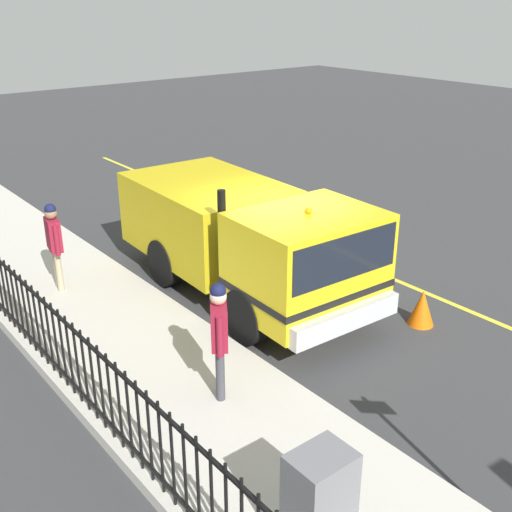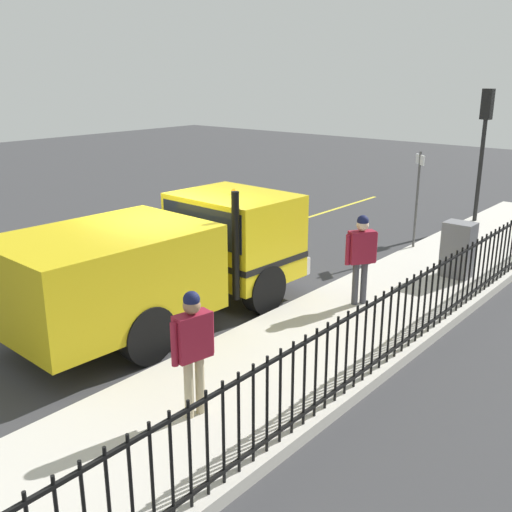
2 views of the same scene
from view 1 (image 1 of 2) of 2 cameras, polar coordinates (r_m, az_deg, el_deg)
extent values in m
plane|color=#38383A|center=(12.21, 1.94, -3.55)|extent=(60.14, 60.14, 0.00)
cube|color=beige|center=(10.59, -11.72, -7.94)|extent=(2.78, 27.33, 0.18)
cube|color=yellow|center=(13.70, 9.38, -0.79)|extent=(0.12, 24.60, 0.01)
cube|color=yellow|center=(10.45, 4.64, -0.44)|extent=(2.39, 1.91, 1.66)
cube|color=black|center=(10.31, 4.70, 1.42)|extent=(2.21, 1.94, 0.73)
cube|color=gold|center=(12.78, -4.35, 3.57)|extent=(2.46, 3.49, 1.48)
cube|color=silver|center=(10.09, 8.18, -5.76)|extent=(2.21, 0.29, 0.36)
cube|color=black|center=(10.59, 4.58, -2.25)|extent=(2.42, 1.93, 0.12)
cylinder|color=black|center=(11.61, 7.54, -2.57)|extent=(0.34, 0.97, 0.96)
cylinder|color=black|center=(10.41, -0.85, -5.49)|extent=(0.34, 0.97, 0.96)
cylinder|color=black|center=(13.58, -0.55, 1.47)|extent=(0.34, 0.97, 0.96)
cylinder|color=black|center=(12.57, -8.26, -0.58)|extent=(0.34, 0.97, 0.96)
sphere|color=orange|center=(10.13, 4.80, 4.13)|extent=(0.12, 0.12, 0.12)
cylinder|color=black|center=(10.56, -3.07, 0.84)|extent=(0.14, 0.14, 1.99)
cube|color=maroon|center=(8.46, -3.39, -6.26)|extent=(0.46, 0.53, 0.62)
sphere|color=beige|center=(8.27, -3.46, -3.70)|extent=(0.23, 0.23, 0.23)
sphere|color=#14193F|center=(8.23, -3.48, -3.20)|extent=(0.22, 0.22, 0.22)
cylinder|color=#3F3F47|center=(8.76, -3.27, -10.66)|extent=(0.12, 0.12, 0.83)
cylinder|color=#3F3F47|center=(8.91, -3.31, -10.04)|extent=(0.12, 0.12, 0.83)
cylinder|color=maroon|center=(8.24, -3.33, -7.37)|extent=(0.09, 0.09, 0.58)
cylinder|color=maroon|center=(8.72, -3.45, -5.56)|extent=(0.09, 0.09, 0.58)
cube|color=maroon|center=(12.21, -17.95, 1.88)|extent=(0.30, 0.51, 0.60)
sphere|color=#997051|center=(12.08, -18.18, 3.70)|extent=(0.22, 0.22, 0.22)
sphere|color=#14193F|center=(12.06, -18.23, 4.06)|extent=(0.21, 0.21, 0.21)
cylinder|color=tan|center=(12.39, -17.48, -1.29)|extent=(0.12, 0.12, 0.81)
cylinder|color=tan|center=(12.55, -17.64, -1.01)|extent=(0.12, 0.12, 0.81)
cylinder|color=maroon|center=(11.97, -17.67, 1.34)|extent=(0.09, 0.09, 0.57)
cylinder|color=maroon|center=(12.47, -18.18, 2.13)|extent=(0.09, 0.09, 0.57)
cylinder|color=black|center=(11.64, -22.28, -2.41)|extent=(0.04, 0.04, 1.23)
cylinder|color=black|center=(11.43, -21.91, -2.83)|extent=(0.04, 0.04, 1.23)
cylinder|color=black|center=(11.21, -21.52, -3.26)|extent=(0.04, 0.04, 1.23)
cylinder|color=black|center=(11.00, -21.11, -3.71)|extent=(0.04, 0.04, 1.23)
cylinder|color=black|center=(10.78, -20.69, -4.18)|extent=(0.04, 0.04, 1.23)
cylinder|color=black|center=(10.57, -20.25, -4.66)|extent=(0.04, 0.04, 1.23)
cylinder|color=black|center=(10.36, -19.79, -5.17)|extent=(0.04, 0.04, 1.23)
cylinder|color=black|center=(10.15, -19.32, -5.70)|extent=(0.04, 0.04, 1.23)
cylinder|color=black|center=(9.94, -18.82, -6.24)|extent=(0.04, 0.04, 1.23)
cylinder|color=black|center=(9.74, -18.30, -6.81)|extent=(0.04, 0.04, 1.23)
cylinder|color=black|center=(9.53, -17.75, -7.41)|extent=(0.04, 0.04, 1.23)
cylinder|color=black|center=(9.33, -17.18, -8.03)|extent=(0.04, 0.04, 1.23)
cylinder|color=black|center=(9.13, -16.59, -8.67)|extent=(0.04, 0.04, 1.23)
cylinder|color=black|center=(8.93, -15.96, -9.34)|extent=(0.04, 0.04, 1.23)
cylinder|color=black|center=(8.74, -15.30, -10.05)|extent=(0.04, 0.04, 1.23)
cylinder|color=black|center=(8.55, -14.62, -10.78)|extent=(0.04, 0.04, 1.23)
cylinder|color=black|center=(8.36, -13.89, -11.54)|extent=(0.04, 0.04, 1.23)
cylinder|color=black|center=(8.17, -13.13, -12.34)|extent=(0.04, 0.04, 1.23)
cylinder|color=black|center=(7.99, -12.33, -13.18)|extent=(0.04, 0.04, 1.23)
cylinder|color=black|center=(7.80, -11.48, -14.05)|extent=(0.04, 0.04, 1.23)
cylinder|color=black|center=(7.63, -10.59, -14.95)|extent=(0.04, 0.04, 1.23)
cylinder|color=black|center=(7.45, -9.65, -15.90)|extent=(0.04, 0.04, 1.23)
cylinder|color=black|center=(7.28, -8.65, -16.88)|extent=(0.04, 0.04, 1.23)
cylinder|color=black|center=(7.12, -7.60, -17.91)|extent=(0.04, 0.04, 1.23)
cylinder|color=black|center=(6.96, -6.48, -18.98)|extent=(0.04, 0.04, 1.23)
cylinder|color=black|center=(6.80, -5.30, -20.09)|extent=(0.04, 0.04, 1.23)
cylinder|color=black|center=(6.65, -4.04, -21.24)|extent=(0.04, 0.04, 1.23)
cube|color=black|center=(9.61, -18.94, -3.83)|extent=(0.04, 23.23, 0.04)
cube|color=black|center=(10.07, -18.23, -8.85)|extent=(0.04, 23.23, 0.04)
cube|color=slate|center=(6.65, 5.78, -21.56)|extent=(0.62, 0.48, 1.20)
cone|color=orange|center=(11.39, 14.86, -4.55)|extent=(0.46, 0.46, 0.66)
camera|label=2|loc=(15.62, -44.16, 13.06)|focal=41.86mm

